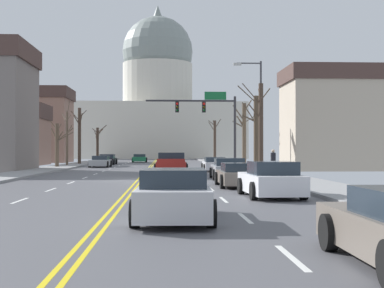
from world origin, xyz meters
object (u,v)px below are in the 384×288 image
(sedan_oncoming_01, at_px, (107,160))
(sedan_near_05, at_px, (174,196))
(signal_gantry, at_px, (210,114))
(sedan_oncoming_02, at_px, (140,158))
(sedan_near_00, at_px, (214,164))
(sedan_oncoming_00, at_px, (100,162))
(street_lamp_right, at_px, (257,107))
(sedan_near_03, at_px, (240,175))
(sedan_near_04, at_px, (271,180))
(sedan_near_02, at_px, (229,169))
(bicycle_parked, at_px, (283,170))
(pedestrian_00, at_px, (273,160))
(pickup_truck_near_01, at_px, (171,165))

(sedan_oncoming_01, bearing_deg, sedan_near_05, -82.39)
(signal_gantry, distance_m, sedan_oncoming_02, 30.55)
(sedan_near_00, bearing_deg, sedan_oncoming_00, 131.86)
(street_lamp_right, xyz_separation_m, sedan_oncoming_00, (-12.93, 17.39, -4.21))
(sedan_near_03, xyz_separation_m, sedan_oncoming_01, (-10.31, 40.07, 0.03))
(sedan_near_04, height_order, sedan_oncoming_02, sedan_near_04)
(sedan_near_05, bearing_deg, sedan_oncoming_00, 98.92)
(street_lamp_right, xyz_separation_m, sedan_near_02, (-2.70, -5.88, -4.16))
(sedan_near_03, bearing_deg, sedan_oncoming_02, 97.74)
(sedan_near_03, distance_m, bicycle_parked, 8.16)
(street_lamp_right, bearing_deg, pedestrian_00, -72.35)
(sedan_near_03, distance_m, sedan_near_05, 12.79)
(sedan_near_00, xyz_separation_m, sedan_oncoming_01, (-10.76, 21.61, 0.02))
(sedan_oncoming_00, xyz_separation_m, pedestrian_00, (13.62, -19.56, 0.50))
(signal_gantry, relative_size, bicycle_parked, 4.47)
(sedan_oncoming_00, relative_size, bicycle_parked, 2.61)
(sedan_near_00, bearing_deg, sedan_near_05, -96.94)
(sedan_near_05, relative_size, bicycle_parked, 2.51)
(sedan_oncoming_01, height_order, bicycle_parked, sedan_oncoming_01)
(sedan_near_04, bearing_deg, signal_gantry, 89.96)
(sedan_near_02, relative_size, bicycle_parked, 2.51)
(sedan_near_03, bearing_deg, sedan_near_00, 88.61)
(signal_gantry, distance_m, sedan_near_00, 5.86)
(sedan_near_05, xyz_separation_m, sedan_oncoming_02, (-3.73, 64.09, -0.07))
(pickup_truck_near_01, bearing_deg, sedan_near_05, -90.52)
(sedan_oncoming_00, distance_m, sedan_oncoming_02, 21.84)
(sedan_near_04, height_order, sedan_oncoming_00, sedan_near_04)
(bicycle_parked, bearing_deg, sedan_oncoming_02, 103.50)
(pickup_truck_near_01, bearing_deg, pedestrian_00, -20.92)
(sedan_near_02, height_order, sedan_near_05, sedan_near_05)
(street_lamp_right, distance_m, sedan_oncoming_01, 30.70)
(pickup_truck_near_01, relative_size, pedestrian_00, 3.50)
(sedan_oncoming_01, bearing_deg, signal_gantry, -58.79)
(pickup_truck_near_01, height_order, sedan_near_05, pickup_truck_near_01)
(signal_gantry, bearing_deg, pickup_truck_near_01, -110.36)
(sedan_near_03, bearing_deg, signal_gantry, 89.01)
(street_lamp_right, bearing_deg, signal_gantry, 104.85)
(pickup_truck_near_01, bearing_deg, sedan_near_04, -79.67)
(sedan_near_00, relative_size, sedan_near_04, 1.08)
(sedan_oncoming_00, xyz_separation_m, sedan_oncoming_01, (-0.34, 9.98, 0.04))
(sedan_oncoming_02, bearing_deg, signal_gantry, -75.80)
(sedan_near_04, xyz_separation_m, bicycle_parked, (3.27, 13.06, -0.12))
(sedan_oncoming_01, distance_m, bicycle_parked, 35.61)
(bicycle_parked, bearing_deg, sedan_near_02, -171.78)
(bicycle_parked, bearing_deg, street_lamp_right, 97.09)
(sedan_near_05, distance_m, sedan_oncoming_00, 42.96)
(sedan_near_02, bearing_deg, sedan_near_00, 89.09)
(sedan_near_03, xyz_separation_m, bicycle_parked, (3.64, 7.31, -0.06))
(signal_gantry, xyz_separation_m, pedestrian_00, (3.27, -11.89, -3.84))
(pedestrian_00, distance_m, bicycle_parked, 3.27)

